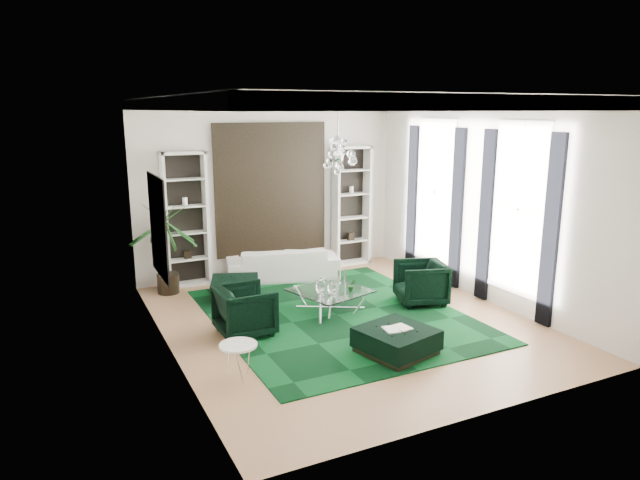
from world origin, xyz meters
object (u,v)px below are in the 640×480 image
armchair_left (245,311)px  coffee_table (330,301)px  sofa (283,263)px  armchair_right (421,283)px  palm (165,235)px  side_table (239,362)px  ottoman_front (396,341)px  ottoman_side (235,289)px

armchair_left → coffee_table: size_ratio=0.75×
sofa → armchair_left: bearing=70.4°
armchair_right → palm: size_ratio=0.37×
armchair_right → armchair_left: bearing=-72.0°
sofa → side_table: size_ratio=4.60×
coffee_table → armchair_right: bearing=-11.3°
armchair_right → coffee_table: 1.80m
palm → armchair_left: bearing=-75.7°
armchair_right → ottoman_front: size_ratio=0.89×
palm → side_table: bearing=-88.7°
armchair_left → ottoman_front: bearing=-135.0°
sofa → armchair_left: armchair_left is taller
armchair_right → coffee_table: bearing=-83.3°
coffee_table → side_table: size_ratio=2.31×
armchair_left → sofa: bearing=-34.3°
ottoman_front → coffee_table: bearing=91.4°
sofa → coffee_table: (0.00, -2.30, -0.14)m
palm → ottoman_side: bearing=-40.8°
armchair_left → armchair_right: same height
sofa → armchair_left: (-1.75, -2.65, 0.06)m
armchair_left → palm: palm is taller
coffee_table → side_table: side_table is taller
sofa → palm: (-2.45, 0.10, 0.85)m
coffee_table → palm: palm is taller
armchair_right → side_table: 4.37m
armchair_left → ottoman_side: armchair_left is taller
palm → ottoman_front: bearing=-60.9°
sofa → armchair_right: 3.18m
coffee_table → ottoman_front: bearing=-88.6°
side_table → armchair_right: bearing=20.1°
armchair_right → ottoman_side: armchair_right is taller
palm → coffee_table: bearing=-44.4°
sofa → armchair_left: size_ratio=2.68×
armchair_left → ottoman_side: size_ratio=0.99×
armchair_right → coffee_table: (-1.75, 0.35, -0.20)m
coffee_table → side_table: bearing=-141.8°
armchair_left → ottoman_side: 1.86m
armchair_left → side_table: bearing=157.4°
coffee_table → ottoman_side: coffee_table is taller
armchair_right → palm: bearing=-105.2°
ottoman_side → ottoman_front: same height
sofa → palm: size_ratio=1.00×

